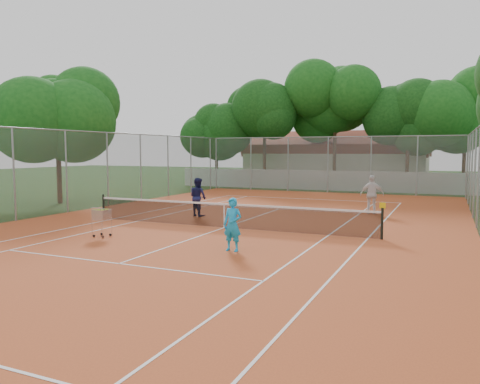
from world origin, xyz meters
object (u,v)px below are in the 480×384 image
at_px(player_far_left, 198,197).
at_px(clubhouse, 337,159).
at_px(tennis_net, 224,215).
at_px(player_far_right, 372,194).
at_px(ball_hopper, 102,222).
at_px(player_near, 233,224).

bearing_deg(player_far_left, clubhouse, -69.02).
distance_m(tennis_net, player_far_right, 8.00).
height_order(player_far_right, ball_hopper, player_far_right).
distance_m(player_far_left, ball_hopper, 5.99).
bearing_deg(ball_hopper, clubhouse, 94.29).
bearing_deg(player_far_left, tennis_net, 158.10).
bearing_deg(player_near, ball_hopper, -179.91).
bearing_deg(player_far_right, ball_hopper, 41.67).
xyz_separation_m(clubhouse, player_far_right, (6.65, -22.50, -1.25)).
distance_m(clubhouse, player_far_left, 26.58).
xyz_separation_m(clubhouse, ball_hopper, (-1.04, -32.50, -1.65)).
distance_m(player_near, player_far_left, 7.71).
height_order(player_near, player_far_right, player_far_right).
height_order(tennis_net, clubhouse, clubhouse).
relative_size(clubhouse, player_near, 10.21).
relative_size(player_far_right, ball_hopper, 1.75).
relative_size(tennis_net, clubhouse, 0.72).
bearing_deg(player_far_left, player_near, 149.00).
bearing_deg(tennis_net, player_far_right, 54.41).
xyz_separation_m(player_near, player_far_left, (-4.63, 6.17, 0.08)).
xyz_separation_m(tennis_net, player_far_right, (4.65, 6.50, 0.44)).
bearing_deg(ball_hopper, tennis_net, 55.10).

